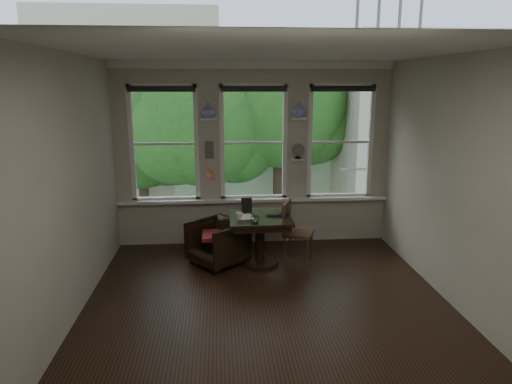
{
  "coord_description": "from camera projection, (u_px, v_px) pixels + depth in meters",
  "views": [
    {
      "loc": [
        -0.56,
        -5.23,
        2.66
      ],
      "look_at": [
        -0.07,
        0.9,
        1.19
      ],
      "focal_mm": 32.0,
      "sensor_mm": 36.0,
      "label": 1
    }
  ],
  "objects": [
    {
      "name": "window_right",
      "position": [
        340.0,
        142.0,
        7.63
      ],
      "size": [
        1.1,
        0.12,
        1.9
      ],
      "primitive_type": null,
      "color": "white",
      "rests_on": "ground"
    },
    {
      "name": "window_center",
      "position": [
        253.0,
        143.0,
        7.52
      ],
      "size": [
        1.1,
        0.12,
        1.9
      ],
      "primitive_type": null,
      "color": "white",
      "rests_on": "ground"
    },
    {
      "name": "cushion_red",
      "position": [
        217.0,
        235.0,
        6.78
      ],
      "size": [
        0.45,
        0.45,
        0.06
      ],
      "primitive_type": "cube",
      "color": "maroon",
      "rests_on": "armchair_left"
    },
    {
      "name": "intercom",
      "position": [
        209.0,
        150.0,
        7.42
      ],
      "size": [
        0.14,
        0.06,
        0.28
      ],
      "primitive_type": "cube",
      "color": "#59544F",
      "rests_on": "ground"
    },
    {
      "name": "shelf_left",
      "position": [
        209.0,
        119.0,
        7.27
      ],
      "size": [
        0.26,
        0.16,
        0.03
      ],
      "primitive_type": "cube",
      "color": "white",
      "rests_on": "ground"
    },
    {
      "name": "laptop",
      "position": [
        278.0,
        215.0,
        6.7
      ],
      "size": [
        0.34,
        0.23,
        0.03
      ],
      "primitive_type": "imported",
      "rotation": [
        0.0,
        0.0,
        0.07
      ],
      "color": "black",
      "rests_on": "table"
    },
    {
      "name": "ceiling",
      "position": [
        269.0,
        51.0,
        5.03
      ],
      "size": [
        4.5,
        4.5,
        0.0
      ],
      "primitive_type": "plane",
      "rotation": [
        3.14,
        0.0,
        0.0
      ],
      "color": "silver",
      "rests_on": "ground"
    },
    {
      "name": "window_left",
      "position": [
        165.0,
        144.0,
        7.4
      ],
      "size": [
        1.1,
        0.12,
        1.9
      ],
      "primitive_type": null,
      "color": "white",
      "rests_on": "ground"
    },
    {
      "name": "wall_back",
      "position": [
        253.0,
        155.0,
        7.56
      ],
      "size": [
        4.5,
        0.0,
        4.5
      ],
      "primitive_type": "plane",
      "rotation": [
        1.57,
        0.0,
        0.0
      ],
      "color": "beige",
      "rests_on": "ground"
    },
    {
      "name": "vase_right",
      "position": [
        299.0,
        110.0,
        7.35
      ],
      "size": [
        0.24,
        0.24,
        0.25
      ],
      "primitive_type": "imported",
      "color": "white",
      "rests_on": "shelf_right"
    },
    {
      "name": "armchair_left",
      "position": [
        218.0,
        243.0,
        6.81
      ],
      "size": [
        1.03,
        1.03,
        0.67
      ],
      "primitive_type": "imported",
      "rotation": [
        0.0,
        0.0,
        -0.87
      ],
      "color": "black",
      "rests_on": "ground"
    },
    {
      "name": "table",
      "position": [
        260.0,
        241.0,
        6.79
      ],
      "size": [
        0.9,
        0.9,
        0.75
      ],
      "primitive_type": null,
      "color": "black",
      "rests_on": "ground"
    },
    {
      "name": "side_chair_right",
      "position": [
        298.0,
        233.0,
        6.88
      ],
      "size": [
        0.55,
        0.55,
        0.92
      ],
      "primitive_type": null,
      "rotation": [
        0.0,
        0.0,
        1.19
      ],
      "color": "#402217",
      "rests_on": "ground"
    },
    {
      "name": "ground",
      "position": [
        267.0,
        300.0,
        5.73
      ],
      "size": [
        4.5,
        4.5,
        0.0
      ],
      "primitive_type": "plane",
      "color": "black",
      "rests_on": "ground"
    },
    {
      "name": "desk_fan",
      "position": [
        298.0,
        154.0,
        7.5
      ],
      "size": [
        0.2,
        0.2,
        0.24
      ],
      "primitive_type": null,
      "color": "#59544F",
      "rests_on": "ground"
    },
    {
      "name": "wall_right",
      "position": [
        451.0,
        181.0,
        5.56
      ],
      "size": [
        0.0,
        4.5,
        4.5
      ],
      "primitive_type": "plane",
      "rotation": [
        1.57,
        0.0,
        -1.57
      ],
      "color": "beige",
      "rests_on": "ground"
    },
    {
      "name": "wall_left",
      "position": [
        72.0,
        187.0,
        5.21
      ],
      "size": [
        0.0,
        4.5,
        4.5
      ],
      "primitive_type": "plane",
      "rotation": [
        1.57,
        0.0,
        1.57
      ],
      "color": "beige",
      "rests_on": "ground"
    },
    {
      "name": "wall_front",
      "position": [
        302.0,
        253.0,
        3.2
      ],
      "size": [
        4.5,
        0.0,
        4.5
      ],
      "primitive_type": "plane",
      "rotation": [
        -1.57,
        0.0,
        0.0
      ],
      "color": "beige",
      "rests_on": "ground"
    },
    {
      "name": "drinking_glass",
      "position": [
        255.0,
        220.0,
        6.36
      ],
      "size": [
        0.16,
        0.16,
        0.1
      ],
      "primitive_type": "imported",
      "rotation": [
        0.0,
        0.0,
        -0.3
      ],
      "color": "white",
      "rests_on": "table"
    },
    {
      "name": "vase_left",
      "position": [
        208.0,
        110.0,
        7.24
      ],
      "size": [
        0.24,
        0.24,
        0.25
      ],
      "primitive_type": "imported",
      "color": "white",
      "rests_on": "shelf_left"
    },
    {
      "name": "mug",
      "position": [
        239.0,
        216.0,
        6.55
      ],
      "size": [
        0.11,
        0.11,
        0.1
      ],
      "primitive_type": "imported",
      "rotation": [
        0.0,
        0.0,
        -0.06
      ],
      "color": "white",
      "rests_on": "table"
    },
    {
      "name": "sticky_notes",
      "position": [
        210.0,
        171.0,
        7.5
      ],
      "size": [
        0.16,
        0.01,
        0.24
      ],
      "primitive_type": null,
      "color": "pink",
      "rests_on": "ground"
    },
    {
      "name": "shelf_right",
      "position": [
        298.0,
        118.0,
        7.38
      ],
      "size": [
        0.26,
        0.16,
        0.03
      ],
      "primitive_type": "cube",
      "color": "white",
      "rests_on": "ground"
    },
    {
      "name": "tablet",
      "position": [
        247.0,
        205.0,
        6.89
      ],
      "size": [
        0.16,
        0.08,
        0.22
      ],
      "primitive_type": "cube",
      "rotation": [
        -0.26,
        0.0,
        0.02
      ],
      "color": "black",
      "rests_on": "table"
    },
    {
      "name": "papers",
      "position": [
        245.0,
        217.0,
        6.69
      ],
      "size": [
        0.24,
        0.32,
        0.0
      ],
      "primitive_type": "cube",
      "rotation": [
        0.0,
        0.0,
        0.07
      ],
      "color": "silver",
      "rests_on": "table"
    }
  ]
}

